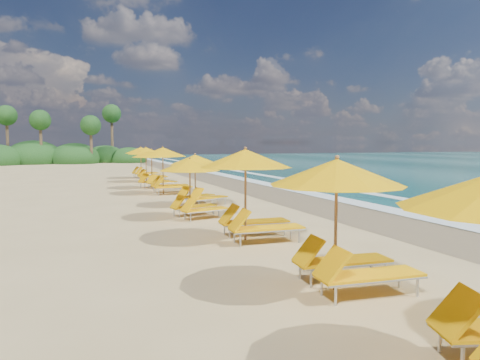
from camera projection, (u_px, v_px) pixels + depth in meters
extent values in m
plane|color=tan|center=(240.00, 208.00, 18.26)|extent=(160.00, 160.00, 0.00)
cube|color=olive|center=(322.00, 204.00, 19.71)|extent=(4.00, 160.00, 0.01)
cube|color=white|center=(350.00, 201.00, 20.25)|extent=(1.20, 160.00, 0.01)
cube|color=white|center=(401.00, 199.00, 21.33)|extent=(0.80, 160.00, 0.01)
cylinder|color=olive|center=(336.00, 226.00, 8.08)|extent=(0.06, 0.06, 2.42)
cone|color=#FCB405|center=(337.00, 172.00, 8.00)|extent=(2.72, 2.72, 0.49)
sphere|color=olive|center=(337.00, 157.00, 7.97)|extent=(0.09, 0.09, 0.09)
cylinder|color=olive|center=(245.00, 196.00, 12.26)|extent=(0.06, 0.06, 2.54)
cone|color=#FCB405|center=(245.00, 158.00, 12.17)|extent=(2.77, 2.77, 0.51)
sphere|color=olive|center=(245.00, 148.00, 12.14)|extent=(0.09, 0.09, 0.09)
cylinder|color=olive|center=(190.00, 189.00, 15.83)|extent=(0.05, 0.05, 2.14)
cone|color=#FCB405|center=(190.00, 165.00, 15.75)|extent=(2.63, 2.63, 0.43)
sphere|color=olive|center=(190.00, 158.00, 15.73)|extent=(0.08, 0.08, 0.08)
cylinder|color=olive|center=(195.00, 181.00, 18.96)|extent=(0.06, 0.06, 2.20)
cone|color=#FCB405|center=(195.00, 160.00, 18.88)|extent=(2.96, 2.96, 0.44)
sphere|color=olive|center=(195.00, 154.00, 18.86)|extent=(0.08, 0.08, 0.08)
cylinder|color=olive|center=(163.00, 171.00, 23.39)|extent=(0.06, 0.06, 2.46)
cone|color=#FCB405|center=(163.00, 152.00, 23.30)|extent=(2.55, 2.55, 0.49)
sphere|color=olive|center=(163.00, 147.00, 23.28)|extent=(0.09, 0.09, 0.09)
cylinder|color=olive|center=(152.00, 169.00, 26.23)|extent=(0.06, 0.06, 2.30)
cone|color=#FCB405|center=(152.00, 153.00, 26.14)|extent=(3.08, 3.08, 0.46)
sphere|color=olive|center=(151.00, 149.00, 26.12)|extent=(0.08, 0.08, 0.08)
cylinder|color=olive|center=(146.00, 165.00, 30.39)|extent=(0.06, 0.06, 2.38)
cone|color=#FCB405|center=(146.00, 151.00, 30.31)|extent=(2.51, 2.51, 0.48)
sphere|color=olive|center=(146.00, 147.00, 30.29)|extent=(0.09, 0.09, 0.09)
cylinder|color=olive|center=(141.00, 163.00, 33.62)|extent=(0.06, 0.06, 2.36)
cone|color=#FCB405|center=(141.00, 150.00, 33.54)|extent=(2.73, 2.73, 0.47)
sphere|color=olive|center=(141.00, 147.00, 33.52)|extent=(0.08, 0.08, 0.08)
ellipsoid|color=#163D14|center=(75.00, 159.00, 57.81)|extent=(6.40, 6.40, 4.16)
ellipsoid|color=#163D14|center=(34.00, 158.00, 56.92)|extent=(7.20, 7.20, 4.68)
ellipsoid|color=#163D14|center=(105.00, 158.00, 61.12)|extent=(5.60, 5.60, 3.64)
ellipsoid|color=#163D14|center=(129.00, 159.00, 60.35)|extent=(5.00, 5.00, 3.25)
cylinder|color=brown|center=(91.00, 145.00, 56.52)|extent=(0.36, 0.36, 5.00)
sphere|color=#163D14|center=(91.00, 125.00, 56.30)|extent=(2.60, 2.60, 2.60)
cylinder|color=brown|center=(41.00, 142.00, 55.25)|extent=(0.36, 0.36, 5.60)
sphere|color=#163D14|center=(40.00, 120.00, 55.01)|extent=(2.60, 2.60, 2.60)
cylinder|color=brown|center=(8.00, 140.00, 55.63)|extent=(0.36, 0.36, 6.20)
sphere|color=#163D14|center=(6.00, 115.00, 55.37)|extent=(2.60, 2.60, 2.60)
cylinder|color=brown|center=(112.00, 138.00, 61.24)|extent=(0.36, 0.36, 6.80)
sphere|color=#163D14|center=(112.00, 114.00, 60.94)|extent=(2.60, 2.60, 2.60)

